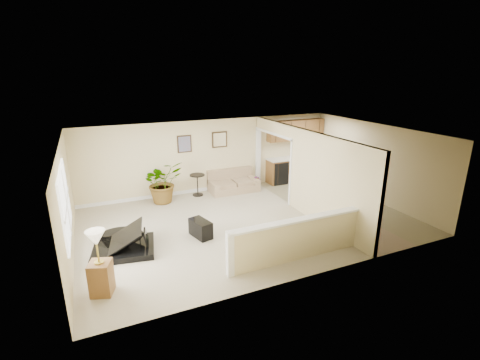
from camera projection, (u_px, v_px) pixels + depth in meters
name	position (u px, v px, depth m)	size (l,w,h in m)	color
floor	(248.00, 221.00, 9.87)	(9.00, 9.00, 0.00)	#BBAE92
back_wall	(211.00, 156.00, 12.10)	(9.00, 0.04, 2.50)	beige
front_wall	(313.00, 221.00, 6.88)	(9.00, 0.04, 2.50)	beige
left_wall	(66.00, 204.00, 7.74)	(0.04, 6.00, 2.50)	beige
right_wall	(374.00, 162.00, 11.23)	(0.04, 6.00, 2.50)	beige
ceiling	(249.00, 134.00, 9.11)	(9.00, 6.00, 0.04)	white
kitchen_vinyl	(337.00, 204.00, 11.09)	(2.70, 6.00, 0.01)	gray
interior_partition	(299.00, 171.00, 10.41)	(0.18, 5.99, 2.50)	beige
pony_half_wall	(295.00, 239.00, 7.74)	(3.42, 0.22, 1.00)	beige
left_window	(65.00, 203.00, 7.25)	(0.05, 2.15, 1.45)	white
wall_art_left	(184.00, 144.00, 11.55)	(0.48, 0.04, 0.58)	#312112
wall_mirror	(220.00, 140.00, 12.02)	(0.55, 0.04, 0.55)	#312112
kitchen_cabinets	(293.00, 159.00, 13.22)	(2.36, 0.65, 2.33)	brown
piano	(120.00, 228.00, 8.18)	(1.79, 1.83, 1.31)	black
piano_bench	(201.00, 229.00, 8.91)	(0.34, 0.67, 0.44)	black
loveseat	(233.00, 180.00, 12.30)	(1.72, 1.01, 0.97)	tan
accent_table	(197.00, 182.00, 11.78)	(0.51, 0.51, 0.74)	black
palm_plant	(163.00, 182.00, 11.12)	(1.42, 1.30, 1.36)	black
small_plant	(257.00, 184.00, 12.40)	(0.30, 0.30, 0.48)	black
lamp_stand	(100.00, 268.00, 6.54)	(0.50, 0.50, 1.32)	brown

